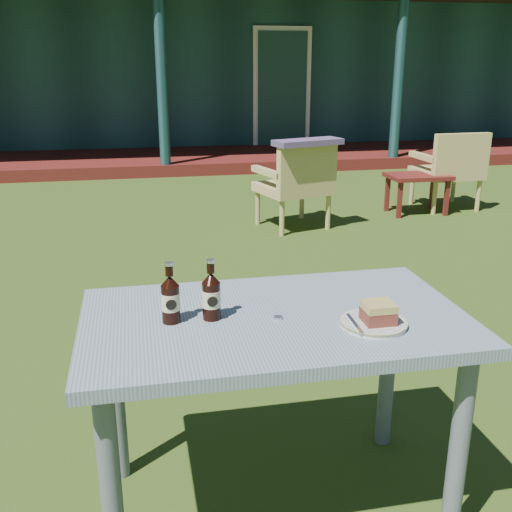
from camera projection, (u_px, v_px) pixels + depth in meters
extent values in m
plane|color=#334916|center=(213.00, 320.00, 3.59)|extent=(80.00, 80.00, 0.00)
cube|color=#16393A|center=(150.00, 70.00, 12.03)|extent=(15.00, 6.00, 2.60)
cube|color=#561814|center=(163.00, 161.00, 8.78)|extent=(15.00, 1.80, 0.16)
cylinder|color=#16393A|center=(162.00, 82.00, 7.68)|extent=(0.14, 0.14, 2.45)
cylinder|color=#16393A|center=(398.00, 80.00, 8.29)|extent=(0.14, 0.14, 2.45)
cube|color=white|center=(282.00, 92.00, 9.69)|extent=(0.95, 0.06, 2.00)
cube|color=#193D38|center=(282.00, 92.00, 9.66)|extent=(0.80, 0.04, 1.85)
cube|color=slate|center=(275.00, 321.00, 1.88)|extent=(1.20, 0.70, 0.04)
cylinder|color=slate|center=(112.00, 497.00, 1.64)|extent=(0.06, 0.06, 0.68)
cylinder|color=slate|center=(458.00, 450.00, 1.84)|extent=(0.06, 0.06, 0.68)
cylinder|color=slate|center=(116.00, 395.00, 2.14)|extent=(0.06, 0.06, 0.68)
cylinder|color=slate|center=(388.00, 367.00, 2.34)|extent=(0.06, 0.06, 0.68)
cylinder|color=silver|center=(373.00, 323.00, 1.80)|extent=(0.20, 0.20, 0.01)
cylinder|color=olive|center=(374.00, 321.00, 1.80)|extent=(0.20, 0.20, 0.00)
cube|color=maroon|center=(378.00, 316.00, 1.79)|extent=(0.09, 0.08, 0.04)
cube|color=tan|center=(379.00, 306.00, 1.78)|extent=(0.09, 0.09, 0.02)
cube|color=silver|center=(354.00, 323.00, 1.78)|extent=(0.02, 0.14, 0.00)
cylinder|color=black|center=(211.00, 301.00, 1.83)|extent=(0.06, 0.06, 0.12)
cone|color=black|center=(211.00, 278.00, 1.81)|extent=(0.06, 0.06, 0.03)
cylinder|color=black|center=(211.00, 268.00, 1.80)|extent=(0.02, 0.02, 0.03)
cylinder|color=silver|center=(210.00, 261.00, 1.79)|extent=(0.03, 0.03, 0.01)
cylinder|color=beige|center=(211.00, 298.00, 1.83)|extent=(0.06, 0.06, 0.05)
cylinder|color=black|center=(213.00, 302.00, 1.80)|extent=(0.03, 0.00, 0.03)
cylinder|color=black|center=(171.00, 304.00, 1.81)|extent=(0.06, 0.06, 0.12)
cone|color=black|center=(170.00, 281.00, 1.79)|extent=(0.06, 0.06, 0.03)
cylinder|color=black|center=(169.00, 271.00, 1.78)|extent=(0.02, 0.02, 0.03)
cylinder|color=silver|center=(169.00, 264.00, 1.77)|extent=(0.03, 0.03, 0.01)
cylinder|color=beige|center=(171.00, 301.00, 1.81)|extent=(0.06, 0.06, 0.05)
cylinder|color=black|center=(171.00, 305.00, 1.78)|extent=(0.03, 0.00, 0.03)
cylinder|color=silver|center=(278.00, 318.00, 1.85)|extent=(0.03, 0.03, 0.01)
cube|color=tan|center=(293.00, 188.00, 5.50)|extent=(0.71, 0.69, 0.08)
cube|color=tan|center=(307.00, 167.00, 5.23)|extent=(0.58, 0.23, 0.38)
cube|color=tan|center=(316.00, 168.00, 5.58)|extent=(0.20, 0.51, 0.05)
cube|color=tan|center=(267.00, 172.00, 5.35)|extent=(0.20, 0.51, 0.05)
cylinder|color=tan|center=(302.00, 202.00, 5.86)|extent=(0.05, 0.05, 0.32)
cylinder|color=tan|center=(258.00, 207.00, 5.64)|extent=(0.05, 0.05, 0.32)
cylinder|color=tan|center=(328.00, 212.00, 5.48)|extent=(0.05, 0.05, 0.32)
cylinder|color=tan|center=(282.00, 218.00, 5.26)|extent=(0.05, 0.05, 0.32)
cube|color=tan|center=(446.00, 173.00, 6.22)|extent=(0.62, 0.59, 0.08)
cube|color=tan|center=(462.00, 153.00, 5.92)|extent=(0.60, 0.10, 0.39)
cube|color=tan|center=(469.00, 155.00, 6.24)|extent=(0.09, 0.52, 0.06)
cube|color=tan|center=(424.00, 157.00, 6.12)|extent=(0.09, 0.52, 0.06)
cylinder|color=tan|center=(453.00, 187.00, 6.55)|extent=(0.05, 0.05, 0.33)
cylinder|color=tan|center=(412.00, 189.00, 6.44)|extent=(0.05, 0.05, 0.33)
cylinder|color=tan|center=(478.00, 196.00, 6.13)|extent=(0.05, 0.05, 0.33)
cylinder|color=tan|center=(434.00, 198.00, 6.01)|extent=(0.05, 0.05, 0.33)
cube|color=#544064|center=(308.00, 142.00, 5.16)|extent=(0.65, 0.38, 0.05)
cube|color=#561814|center=(418.00, 176.00, 5.98)|extent=(0.60, 0.40, 0.04)
cube|color=#561814|center=(400.00, 200.00, 5.86)|extent=(0.04, 0.04, 0.36)
cube|color=#561814|center=(447.00, 198.00, 5.95)|extent=(0.04, 0.04, 0.36)
cube|color=#561814|center=(387.00, 194.00, 6.14)|extent=(0.04, 0.04, 0.36)
cube|color=#561814|center=(432.00, 192.00, 6.23)|extent=(0.04, 0.04, 0.36)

